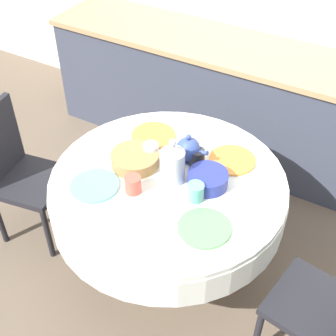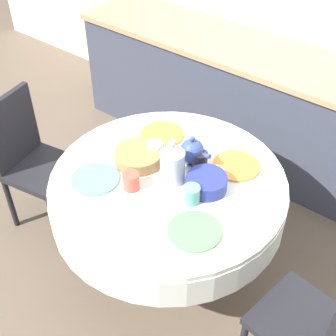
# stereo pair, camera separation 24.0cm
# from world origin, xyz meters

# --- Properties ---
(ground_plane) EXTENTS (12.00, 12.00, 0.00)m
(ground_plane) POSITION_xyz_m (0.00, 0.00, 0.00)
(ground_plane) COLOR brown
(kitchen_counter) EXTENTS (3.24, 0.64, 0.89)m
(kitchen_counter) POSITION_xyz_m (0.00, 1.29, 0.45)
(kitchen_counter) COLOR #383D4C
(kitchen_counter) RESTS_ON ground_plane
(dining_table) EXTENTS (1.27, 1.27, 0.73)m
(dining_table) POSITION_xyz_m (0.00, 0.00, 0.61)
(dining_table) COLOR tan
(dining_table) RESTS_ON ground_plane
(chair_left) EXTENTS (0.46, 0.46, 0.92)m
(chair_left) POSITION_xyz_m (0.96, -0.16, 0.51)
(chair_left) COLOR black
(chair_left) RESTS_ON ground_plane
(chair_right) EXTENTS (0.46, 0.46, 0.92)m
(chair_right) POSITION_xyz_m (-0.96, -0.17, 0.51)
(chair_right) COLOR black
(chair_right) RESTS_ON ground_plane
(plate_near_left) EXTENTS (0.26, 0.26, 0.01)m
(plate_near_left) POSITION_xyz_m (-0.30, -0.24, 0.74)
(plate_near_left) COLOR #60BCB7
(plate_near_left) RESTS_ON dining_table
(cup_near_left) EXTENTS (0.08, 0.08, 0.09)m
(cup_near_left) POSITION_xyz_m (-0.11, -0.17, 0.78)
(cup_near_left) COLOR #CC4C3D
(cup_near_left) RESTS_ON dining_table
(plate_near_right) EXTENTS (0.26, 0.26, 0.01)m
(plate_near_right) POSITION_xyz_m (0.32, -0.21, 0.74)
(plate_near_right) COLOR #5BA85B
(plate_near_right) RESTS_ON dining_table
(cup_near_right) EXTENTS (0.08, 0.08, 0.09)m
(cup_near_right) POSITION_xyz_m (0.19, -0.06, 0.78)
(cup_near_right) COLOR #5BA39E
(cup_near_right) RESTS_ON dining_table
(plate_far_left) EXTENTS (0.26, 0.26, 0.01)m
(plate_far_left) POSITION_xyz_m (-0.26, 0.28, 0.74)
(plate_far_left) COLOR orange
(plate_far_left) RESTS_ON dining_table
(cup_far_left) EXTENTS (0.08, 0.08, 0.09)m
(cup_far_left) POSITION_xyz_m (-0.17, 0.11, 0.78)
(cup_far_left) COLOR white
(cup_far_left) RESTS_ON dining_table
(plate_far_right) EXTENTS (0.26, 0.26, 0.01)m
(plate_far_right) POSITION_xyz_m (0.23, 0.31, 0.74)
(plate_far_right) COLOR orange
(plate_far_right) RESTS_ON dining_table
(cup_far_right) EXTENTS (0.08, 0.08, 0.09)m
(cup_far_right) POSITION_xyz_m (0.07, 0.19, 0.78)
(cup_far_right) COLOR #28282D
(cup_far_right) RESTS_ON dining_table
(coffee_carafe) EXTENTS (0.13, 0.13, 0.27)m
(coffee_carafe) POSITION_xyz_m (0.02, 0.01, 0.85)
(coffee_carafe) COLOR #B2B2B7
(coffee_carafe) RESTS_ON dining_table
(teapot) EXTENTS (0.19, 0.14, 0.18)m
(teapot) POSITION_xyz_m (0.02, 0.19, 0.81)
(teapot) COLOR #33478E
(teapot) RESTS_ON dining_table
(bread_basket) EXTENTS (0.26, 0.26, 0.07)m
(bread_basket) POSITION_xyz_m (-0.22, 0.02, 0.77)
(bread_basket) COLOR olive
(bread_basket) RESTS_ON dining_table
(fruit_bowl) EXTENTS (0.21, 0.21, 0.08)m
(fruit_bowl) POSITION_xyz_m (0.20, 0.07, 0.77)
(fruit_bowl) COLOR navy
(fruit_bowl) RESTS_ON dining_table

